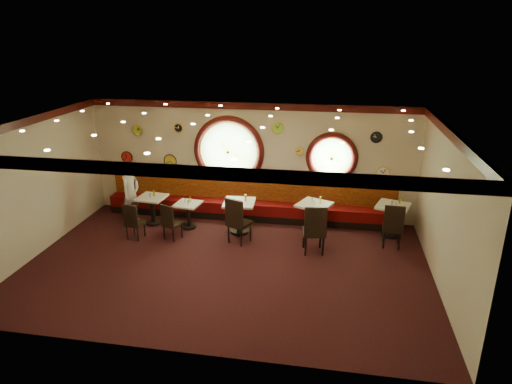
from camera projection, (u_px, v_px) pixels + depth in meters
name	position (u px, v px, depth m)	size (l,w,h in m)	color
floor	(226.00, 265.00, 10.29)	(9.00, 6.00, 0.00)	black
ceiling	(223.00, 125.00, 9.20)	(9.00, 6.00, 0.02)	#BB8B34
wall_back	(250.00, 161.00, 12.53)	(9.00, 0.02, 3.20)	beige
wall_front	(179.00, 267.00, 6.96)	(9.00, 0.02, 3.20)	beige
wall_left	(34.00, 187.00, 10.47)	(0.02, 6.00, 3.20)	beige
wall_right	(446.00, 212.00, 9.02)	(0.02, 6.00, 3.20)	beige
molding_back	(250.00, 106.00, 11.97)	(9.00, 0.10, 0.18)	#3C0C0A
molding_front	(174.00, 171.00, 6.50)	(9.00, 0.10, 0.18)	#3C0C0A
molding_left	(25.00, 122.00, 9.95)	(0.10, 6.00, 0.18)	#3C0C0A
molding_right	(455.00, 137.00, 8.52)	(0.10, 6.00, 0.18)	#3C0C0A
banquette_base	(249.00, 215.00, 12.78)	(8.00, 0.55, 0.20)	black
banquette_seat	(249.00, 207.00, 12.69)	(8.00, 0.55, 0.30)	#590709
banquette_back	(250.00, 191.00, 12.76)	(8.00, 0.10, 0.55)	#650C08
porthole_left_glass	(229.00, 151.00, 12.53)	(1.66, 1.66, 0.02)	#92C978
porthole_left_frame	(229.00, 151.00, 12.52)	(1.98, 1.98, 0.18)	#3C0C0A
porthole_left_ring	(229.00, 151.00, 12.49)	(1.61, 1.61, 0.03)	yellow
porthole_right_glass	(332.00, 157.00, 12.10)	(1.10, 1.10, 0.02)	#92C978
porthole_right_frame	(332.00, 158.00, 12.09)	(1.38, 1.38, 0.18)	#3C0C0A
porthole_right_ring	(332.00, 158.00, 12.06)	(1.09, 1.09, 0.03)	yellow
wall_clock_0	(127.00, 157.00, 13.09)	(0.32, 0.32, 0.03)	red
wall_clock_1	(376.00, 137.00, 11.69)	(0.28, 0.28, 0.03)	black
wall_clock_2	(281.00, 177.00, 12.49)	(0.24, 0.24, 0.03)	red
wall_clock_3	(184.00, 172.00, 12.93)	(0.20, 0.20, 0.03)	white
wall_clock_4	(300.00, 151.00, 12.15)	(0.22, 0.22, 0.03)	#F8D852
wall_clock_5	(278.00, 128.00, 12.05)	(0.30, 0.30, 0.03)	#8FD943
wall_clock_6	(383.00, 173.00, 11.97)	(0.34, 0.34, 0.03)	white
wall_clock_7	(138.00, 130.00, 12.75)	(0.26, 0.26, 0.03)	#9CC427
wall_clock_8	(170.00, 161.00, 12.89)	(0.36, 0.36, 0.03)	gold
wall_clock_9	(179.00, 128.00, 12.52)	(0.24, 0.24, 0.03)	black
table_a	(152.00, 207.00, 12.32)	(0.77, 0.77, 0.78)	black
table_b	(188.00, 212.00, 12.08)	(0.70, 0.70, 0.69)	black
table_c	(239.00, 213.00, 11.76)	(0.83, 0.83, 0.86)	black
table_d	(314.00, 215.00, 11.65)	(1.01, 1.01, 0.85)	black
table_e	(392.00, 216.00, 11.57)	(0.97, 0.97, 0.85)	black
chair_a	(133.00, 219.00, 11.36)	(0.45, 0.45, 0.59)	black
chair_b	(170.00, 220.00, 11.34)	(0.52, 0.52, 0.59)	black
chair_c	(237.00, 218.00, 11.10)	(0.66, 0.66, 0.74)	black
chair_d	(315.00, 227.00, 10.56)	(0.60, 0.60, 0.76)	black
chair_e	(393.00, 223.00, 10.89)	(0.50, 0.50, 0.69)	black
condiment_a_salt	(150.00, 195.00, 12.22)	(0.03, 0.03, 0.09)	silver
condiment_b_salt	(185.00, 201.00, 12.02)	(0.04, 0.04, 0.11)	silver
condiment_c_salt	(234.00, 198.00, 11.77)	(0.03, 0.03, 0.09)	silver
condiment_d_salt	(312.00, 200.00, 11.64)	(0.04, 0.04, 0.11)	silver
condiment_a_pepper	(150.00, 196.00, 12.15)	(0.04, 0.04, 0.10)	#B9B8BD
condiment_b_pepper	(188.00, 202.00, 11.89)	(0.04, 0.04, 0.11)	silver
condiment_c_pepper	(240.00, 201.00, 11.56)	(0.03, 0.03, 0.09)	silver
condiment_d_pepper	(314.00, 203.00, 11.46)	(0.03, 0.03, 0.09)	silver
condiment_a_bottle	(154.00, 193.00, 12.24)	(0.05, 0.05, 0.17)	gold
condiment_b_bottle	(190.00, 199.00, 12.06)	(0.05, 0.05, 0.16)	yellow
condiment_c_bottle	(246.00, 198.00, 11.65)	(0.06, 0.06, 0.18)	orange
condiment_d_bottle	(321.00, 200.00, 11.56)	(0.05, 0.05, 0.17)	yellow
condiment_e_salt	(392.00, 203.00, 11.44)	(0.04, 0.04, 0.11)	silver
condiment_e_pepper	(396.00, 205.00, 11.37)	(0.03, 0.03, 0.09)	silver
condiment_e_bottle	(400.00, 201.00, 11.53)	(0.04, 0.04, 0.14)	gold
waiter	(131.00, 193.00, 12.29)	(0.62, 0.41, 1.70)	silver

